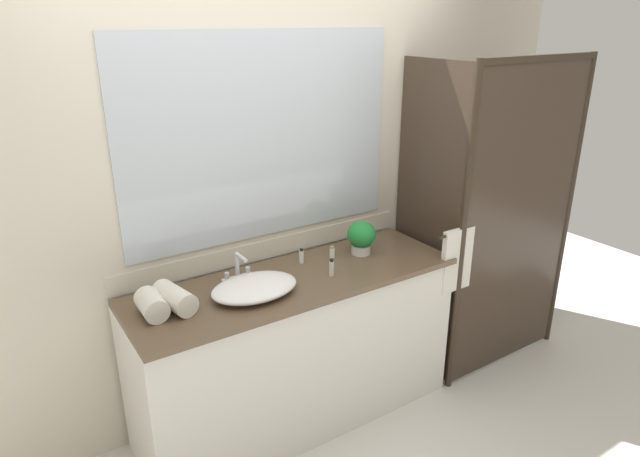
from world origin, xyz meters
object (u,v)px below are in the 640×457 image
(potted_plant, at_px, (361,236))
(rolled_towel_middle, at_px, (175,298))
(amenity_bottle_body_wash, at_px, (332,252))
(rolled_towel_near_edge, at_px, (152,305))
(amenity_bottle_lotion, at_px, (332,268))
(sink_basin, at_px, (255,287))
(faucet, at_px, (238,271))
(amenity_bottle_shampoo, at_px, (301,256))

(potted_plant, xyz_separation_m, rolled_towel_middle, (-1.13, -0.04, -0.05))
(amenity_bottle_body_wash, height_order, rolled_towel_near_edge, rolled_towel_near_edge)
(amenity_bottle_lotion, height_order, amenity_bottle_body_wash, amenity_bottle_lotion)
(sink_basin, xyz_separation_m, faucet, (0.00, 0.19, 0.01))
(sink_basin, distance_m, potted_plant, 0.76)
(sink_basin, xyz_separation_m, rolled_towel_middle, (-0.38, 0.07, 0.02))
(amenity_bottle_shampoo, bearing_deg, rolled_towel_near_edge, -171.66)
(faucet, xyz_separation_m, rolled_towel_near_edge, (-0.49, -0.12, 0.01))
(amenity_bottle_lotion, relative_size, rolled_towel_near_edge, 0.53)
(amenity_bottle_shampoo, relative_size, amenity_bottle_body_wash, 1.16)
(rolled_towel_middle, bearing_deg, amenity_bottle_lotion, -7.54)
(amenity_bottle_shampoo, xyz_separation_m, amenity_bottle_body_wash, (0.18, -0.04, -0.01))
(potted_plant, height_order, rolled_towel_middle, potted_plant)
(faucet, bearing_deg, rolled_towel_middle, -163.66)
(amenity_bottle_shampoo, distance_m, amenity_bottle_lotion, 0.24)
(sink_basin, distance_m, rolled_towel_middle, 0.39)
(sink_basin, height_order, rolled_towel_middle, rolled_towel_middle)
(amenity_bottle_body_wash, relative_size, rolled_towel_middle, 0.30)
(amenity_bottle_lotion, xyz_separation_m, rolled_towel_middle, (-0.82, 0.11, 0.01))
(amenity_bottle_body_wash, xyz_separation_m, rolled_towel_near_edge, (-1.07, -0.09, 0.02))
(amenity_bottle_shampoo, distance_m, amenity_bottle_body_wash, 0.19)
(rolled_towel_middle, bearing_deg, sink_basin, -10.94)
(sink_basin, distance_m, faucet, 0.19)
(amenity_bottle_shampoo, distance_m, rolled_towel_near_edge, 0.90)
(amenity_bottle_body_wash, bearing_deg, amenity_bottle_shampoo, 167.52)
(amenity_bottle_lotion, distance_m, rolled_towel_near_edge, 0.94)
(faucet, bearing_deg, amenity_bottle_shampoo, 1.68)
(faucet, distance_m, rolled_towel_near_edge, 0.51)
(amenity_bottle_shampoo, height_order, amenity_bottle_lotion, amenity_bottle_lotion)
(faucet, xyz_separation_m, amenity_bottle_lotion, (0.44, -0.22, -0.01))
(faucet, bearing_deg, amenity_bottle_lotion, -26.62)
(rolled_towel_near_edge, bearing_deg, rolled_towel_middle, 3.29)
(rolled_towel_near_edge, bearing_deg, amenity_bottle_shampoo, 8.34)
(faucet, height_order, amenity_bottle_body_wash, faucet)
(sink_basin, height_order, rolled_towel_near_edge, rolled_towel_near_edge)
(sink_basin, xyz_separation_m, amenity_bottle_body_wash, (0.58, 0.16, -0.00))
(amenity_bottle_body_wash, xyz_separation_m, rolled_towel_middle, (-0.96, -0.08, 0.02))
(sink_basin, bearing_deg, rolled_towel_middle, 169.06)
(potted_plant, xyz_separation_m, amenity_bottle_lotion, (-0.31, -0.15, -0.06))
(rolled_towel_near_edge, bearing_deg, amenity_bottle_lotion, -6.27)
(sink_basin, bearing_deg, faucet, 90.00)
(rolled_towel_middle, bearing_deg, faucet, 16.34)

